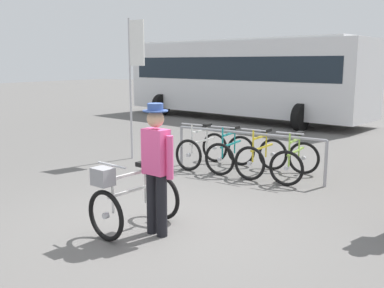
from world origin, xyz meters
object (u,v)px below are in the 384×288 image
racked_bike_yellow (262,157)px  bus_distant (242,75)px  racked_bike_teal (231,153)px  racked_bike_white (202,149)px  person_with_featured_bike (156,164)px  featured_bicycle (131,199)px  banner_flag (134,62)px  racked_bike_lime (295,161)px

racked_bike_yellow → bus_distant: 9.00m
racked_bike_teal → racked_bike_yellow: 0.70m
racked_bike_white → racked_bike_teal: same height
person_with_featured_bike → featured_bicycle: bearing=-165.3°
racked_bike_white → person_with_featured_bike: size_ratio=0.66×
banner_flag → racked_bike_lime: bearing=3.3°
racked_bike_teal → featured_bicycle: size_ratio=0.92×
racked_bike_teal → banner_flag: banner_flag is taller
featured_bicycle → racked_bike_lime: bearing=76.2°
racked_bike_lime → bus_distant: size_ratio=0.11×
racked_bike_yellow → person_with_featured_bike: person_with_featured_bike is taller
racked_bike_teal → person_with_featured_bike: 3.78m
featured_bicycle → person_with_featured_bike: size_ratio=0.71×
racked_bike_white → bus_distant: (-2.95, 7.76, 1.37)m
racked_bike_white → racked_bike_lime: size_ratio=1.02×
racked_bike_yellow → banner_flag: 3.60m
featured_bicycle → bus_distant: size_ratio=0.12×
racked_bike_white → banner_flag: (-1.67, -0.22, 1.86)m
racked_bike_white → featured_bicycle: size_ratio=0.94×
banner_flag → racked_bike_teal: bearing=5.3°
racked_bike_lime → featured_bicycle: bearing=-103.8°
featured_bicycle → person_with_featured_bike: bearing=14.7°
racked_bike_white → banner_flag: banner_flag is taller
racked_bike_teal → bus_distant: 8.68m
racked_bike_teal → racked_bike_yellow: same height
racked_bike_teal → person_with_featured_bike: size_ratio=0.65×
racked_bike_yellow → person_with_featured_bike: 3.69m
racked_bike_white → racked_bike_lime: 2.10m
featured_bicycle → person_with_featured_bike: person_with_featured_bike is taller
person_with_featured_bike → bus_distant: size_ratio=0.17×
racked_bike_lime → banner_flag: bearing=-176.7°
racked_bike_yellow → featured_bicycle: bearing=-93.3°
racked_bike_yellow → racked_bike_teal: bearing=179.9°
racked_bike_white → racked_bike_yellow: 1.40m
featured_bicycle → bus_distant: (-4.13, 11.50, 1.30)m
racked_bike_lime → person_with_featured_bike: (-0.55, -3.64, 0.58)m
racked_bike_teal → racked_bike_lime: size_ratio=1.00×
racked_bike_yellow → racked_bike_lime: same height
person_with_featured_bike → banner_flag: size_ratio=0.54×
person_with_featured_bike → racked_bike_yellow: bearing=92.3°
racked_bike_lime → banner_flag: size_ratio=0.35×
racked_bike_lime → banner_flag: banner_flag is taller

